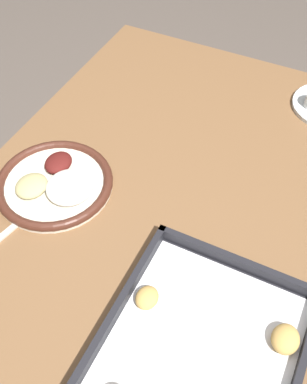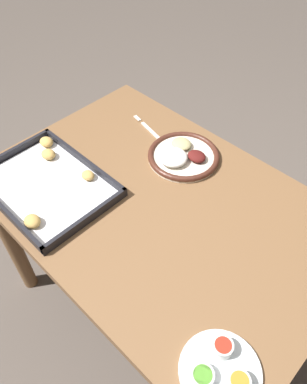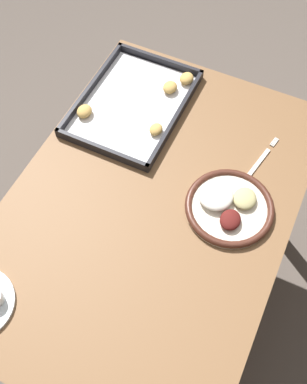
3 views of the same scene
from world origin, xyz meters
name	(u,v)px [view 1 (image 1 of 3)]	position (x,y,z in m)	size (l,w,h in m)	color
ground_plane	(157,332)	(0.00, 0.00, 0.00)	(8.00, 8.00, 0.00)	#564C44
dining_table	(158,226)	(0.00, 0.00, 0.60)	(1.11, 0.76, 0.72)	brown
dinner_plate	(55,183)	(0.08, -0.20, 0.73)	(0.25, 0.25, 0.05)	beige
baking_tray	(188,368)	(0.30, 0.20, 0.73)	(0.42, 0.31, 0.04)	black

